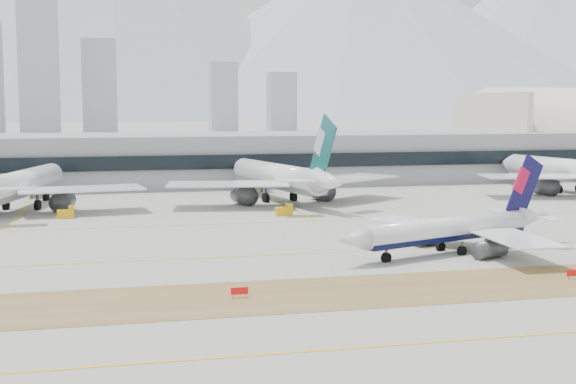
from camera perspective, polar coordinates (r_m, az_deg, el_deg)
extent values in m
plane|color=#A2A097|center=(133.47, -1.79, -4.12)|extent=(3000.00, 3000.00, 0.00)
cube|color=brown|center=(102.97, 1.79, -7.24)|extent=(360.00, 18.00, 0.06)
cube|color=yellow|center=(128.65, -1.34, -4.50)|extent=(360.00, 0.45, 0.04)
cube|color=yellow|center=(81.76, 6.05, -10.87)|extent=(360.00, 0.45, 0.04)
cube|color=yellow|center=(162.58, -3.89, -2.24)|extent=(360.00, 0.45, 0.04)
cylinder|color=white|center=(131.96, 11.27, -2.57)|extent=(33.01, 15.18, 3.70)
cube|color=black|center=(132.12, 11.26, -3.00)|extent=(32.18, 14.42, 1.66)
cone|color=white|center=(119.18, 4.59, -3.41)|extent=(6.13, 5.26, 3.70)
cone|color=white|center=(147.06, 17.01, -1.64)|extent=(8.33, 6.07, 3.70)
cube|color=white|center=(142.32, 9.61, -2.12)|extent=(18.44, 19.11, 0.22)
cube|color=white|center=(149.04, 15.24, -1.37)|extent=(5.79, 6.10, 0.15)
cylinder|color=#3F4247|center=(138.89, 9.98, -3.18)|extent=(6.25, 4.55, 2.77)
cube|color=#3F4247|center=(138.72, 9.99, -2.73)|extent=(2.30, 1.07, 1.29)
cube|color=white|center=(128.33, 15.88, -3.19)|extent=(8.91, 18.47, 0.22)
cube|color=white|center=(142.95, 18.14, -1.78)|extent=(3.49, 5.30, 0.15)
cylinder|color=#3F4247|center=(129.48, 14.15, -3.97)|extent=(6.25, 4.55, 2.77)
cube|color=#3F4247|center=(129.29, 14.17, -3.48)|extent=(2.30, 1.07, 1.29)
cube|color=#0C0A40|center=(144.66, 16.48, 0.31)|extent=(8.68, 3.47, 11.58)
cube|color=#B70C36|center=(143.83, 16.25, 0.78)|extent=(4.01, 1.81, 4.96)
cylinder|color=#3F4247|center=(123.85, 7.00, -4.46)|extent=(0.44, 0.44, 2.22)
cylinder|color=black|center=(123.94, 7.00, -4.67)|extent=(1.79, 1.18, 1.66)
cylinder|color=#3F4247|center=(131.44, 12.27, -3.93)|extent=(0.44, 0.44, 2.22)
cylinder|color=black|center=(131.52, 12.27, -4.13)|extent=(1.79, 1.18, 1.66)
cylinder|color=#3F4247|center=(134.77, 10.81, -3.65)|extent=(0.44, 0.44, 2.22)
cylinder|color=black|center=(134.85, 10.80, -3.84)|extent=(1.79, 1.18, 1.66)
cylinder|color=white|center=(193.87, -18.34, 0.66)|extent=(16.04, 42.57, 5.62)
cube|color=slate|center=(194.02, -18.32, 0.21)|extent=(15.02, 41.54, 2.53)
cone|color=white|center=(217.03, -16.19, 1.30)|extent=(7.07, 7.69, 5.62)
cube|color=white|center=(183.44, -14.51, 0.22)|extent=(28.39, 15.82, 0.34)
cube|color=white|center=(168.63, -18.75, 0.24)|extent=(8.11, 4.61, 0.22)
cylinder|color=#3F4247|center=(187.88, -15.74, -0.63)|extent=(5.85, 7.91, 4.22)
cube|color=#3F4247|center=(187.69, -15.75, -0.12)|extent=(1.14, 2.96, 1.97)
cylinder|color=#3F4247|center=(209.54, -16.83, -0.12)|extent=(0.67, 0.67, 3.37)
cylinder|color=black|center=(209.61, -16.82, -0.32)|extent=(1.58, 2.70, 2.53)
cylinder|color=#3F4247|center=(194.49, -19.43, -0.69)|extent=(0.67, 0.67, 3.37)
cylinder|color=black|center=(194.57, -19.42, -0.90)|extent=(1.58, 2.70, 2.53)
cylinder|color=#3F4247|center=(192.04, -17.38, -0.70)|extent=(0.67, 0.67, 3.37)
cylinder|color=black|center=(192.12, -17.38, -0.91)|extent=(1.58, 2.70, 2.53)
cylinder|color=white|center=(199.13, -0.75, 1.19)|extent=(15.11, 44.35, 5.84)
cube|color=slate|center=(199.28, -0.74, 0.73)|extent=(14.07, 43.30, 2.63)
cone|color=white|center=(222.38, -3.50, 1.71)|extent=(7.14, 7.83, 5.84)
cone|color=white|center=(175.06, 2.96, 0.72)|extent=(7.79, 10.82, 5.84)
cube|color=white|center=(200.66, 4.12, 0.96)|extent=(30.38, 26.40, 0.35)
cube|color=white|center=(180.33, 4.80, 1.01)|extent=(9.22, 7.83, 0.23)
cylinder|color=#3F4247|center=(201.01, 2.40, 0.06)|extent=(5.84, 8.12, 4.38)
cube|color=#3F4247|center=(200.82, 2.40, 0.56)|extent=(1.08, 3.09, 2.04)
cube|color=white|center=(187.13, -4.29, 0.58)|extent=(29.77, 17.37, 0.35)
cube|color=white|center=(173.18, 0.47, 0.81)|extent=(8.56, 5.08, 0.23)
cylinder|color=#3F4247|center=(192.11, -3.14, -0.23)|extent=(5.84, 8.12, 4.38)
cube|color=#3F4247|center=(191.92, -3.15, 0.29)|extent=(1.08, 3.09, 2.04)
cube|color=#135457|center=(177.22, 2.50, 3.04)|extent=(3.11, 12.03, 15.65)
cube|color=#B7BDC2|center=(178.21, 2.32, 3.61)|extent=(1.80, 5.51, 6.70)
cylinder|color=#3F4247|center=(214.84, -2.62, 0.31)|extent=(0.70, 0.70, 3.50)
cylinder|color=black|center=(214.92, -2.62, 0.12)|extent=(1.56, 2.78, 2.63)
cylinder|color=#3F4247|center=(196.93, -1.60, -0.23)|extent=(0.70, 0.70, 3.50)
cylinder|color=black|center=(197.01, -1.59, -0.44)|extent=(1.56, 2.78, 2.63)
cylinder|color=#3F4247|center=(200.11, 0.39, -0.13)|extent=(0.70, 0.70, 3.50)
cylinder|color=black|center=(200.19, 0.39, -0.33)|extent=(1.56, 2.78, 2.63)
cylinder|color=white|center=(232.06, 19.19, 1.55)|extent=(13.25, 43.87, 5.76)
cube|color=slate|center=(232.18, 19.18, 1.16)|extent=(12.25, 42.87, 2.59)
cone|color=white|center=(251.07, 15.33, 2.01)|extent=(6.83, 7.55, 5.76)
cube|color=white|center=(217.07, 17.29, 1.08)|extent=(29.67, 18.13, 0.35)
cylinder|color=#3F4247|center=(222.91, 17.80, 0.37)|extent=(5.52, 7.90, 4.32)
cube|color=#3F4247|center=(222.75, 17.81, 0.82)|extent=(0.95, 3.05, 2.02)
cylinder|color=#3F4247|center=(244.85, 16.55, 0.78)|extent=(0.69, 0.69, 3.46)
cylinder|color=black|center=(244.91, 16.54, 0.62)|extent=(1.44, 2.73, 2.59)
cylinder|color=#3F4247|center=(229.06, 18.67, 0.35)|extent=(0.69, 0.69, 3.46)
cylinder|color=black|center=(229.13, 18.66, 0.17)|extent=(1.44, 2.73, 2.59)
cube|color=gray|center=(245.62, -7.15, 2.36)|extent=(280.00, 42.00, 15.00)
cube|color=black|center=(224.27, -6.56, 2.12)|extent=(280.00, 1.20, 4.00)
cube|color=silver|center=(296.87, 14.07, 4.17)|extent=(2.00, 57.00, 27.90)
cube|color=red|center=(100.78, -3.47, -7.03)|extent=(2.20, 0.15, 0.90)
cylinder|color=orange|center=(100.80, -3.92, -7.41)|extent=(0.10, 0.10, 0.50)
cylinder|color=orange|center=(101.07, -3.02, -7.37)|extent=(0.10, 0.10, 0.50)
cube|color=red|center=(117.89, 19.67, -5.43)|extent=(2.20, 0.15, 0.90)
cylinder|color=orange|center=(117.60, 19.33, -5.77)|extent=(0.10, 0.10, 0.50)
cube|color=#E3A10B|center=(176.27, -15.53, -1.51)|extent=(3.50, 2.00, 1.80)
cube|color=#E3A10B|center=(176.07, -15.15, -1.11)|extent=(1.20, 1.80, 1.00)
cylinder|color=black|center=(175.60, -15.93, -1.73)|extent=(0.70, 0.30, 0.70)
cylinder|color=black|center=(177.19, -15.90, -1.66)|extent=(0.70, 0.30, 0.70)
cylinder|color=black|center=(175.50, -15.14, -1.71)|extent=(0.70, 0.30, 0.70)
cylinder|color=black|center=(177.09, -15.13, -1.64)|extent=(0.70, 0.30, 0.70)
cube|color=#E3A10B|center=(173.62, -0.30, -1.39)|extent=(3.50, 2.00, 1.80)
cube|color=#E3A10B|center=(173.74, 0.08, -0.99)|extent=(1.20, 1.80, 1.00)
cylinder|color=black|center=(172.66, -0.63, -1.62)|extent=(0.70, 0.30, 0.70)
cylinder|color=black|center=(174.21, -0.75, -1.55)|extent=(0.70, 0.30, 0.70)
cylinder|color=black|center=(173.20, 0.14, -1.60)|extent=(0.70, 0.30, 0.70)
cylinder|color=black|center=(174.74, 0.02, -1.53)|extent=(0.70, 0.30, 0.70)
cube|color=#9CA3B2|center=(580.80, -17.31, 9.06)|extent=(26.00, 23.40, 110.00)
cube|color=#9CA3B2|center=(593.77, -13.26, 7.17)|extent=(24.00, 21.60, 70.00)
cube|color=#9CA3B2|center=(605.56, -4.64, 6.59)|extent=(20.00, 18.00, 55.00)
cube|color=#9CA3B2|center=(613.93, -0.46, 6.28)|extent=(20.00, 18.00, 48.00)
cone|color=#9EA8B7|center=(1540.33, -12.52, 13.13)|extent=(900.00, 900.00, 470.00)
cone|color=#9EA8B7|center=(1606.31, 5.25, 11.02)|extent=(1120.00, 1120.00, 350.00)
cone|color=#9EA8B7|center=(1846.04, 19.08, 10.93)|extent=(1000.00, 1000.00, 410.00)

